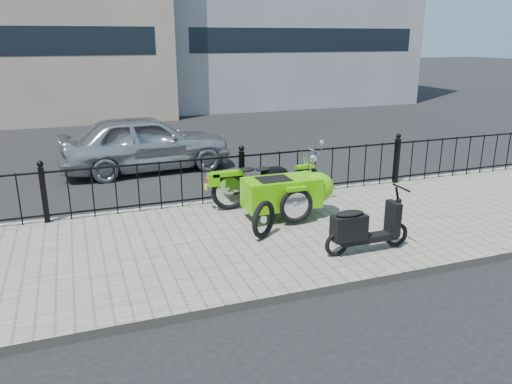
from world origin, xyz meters
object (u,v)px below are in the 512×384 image
object	(u,v)px
motorcycle_sidecar	(288,189)
scooter	(362,229)
spare_tire	(264,219)
sedan_car	(146,143)

from	to	relation	value
motorcycle_sidecar	scooter	xyz separation A→B (m)	(0.36, -1.86, -0.11)
spare_tire	sedan_car	bearing A→B (deg)	101.03
motorcycle_sidecar	sedan_car	world-z (taller)	sedan_car
spare_tire	scooter	bearing A→B (deg)	-41.28
scooter	spare_tire	bearing A→B (deg)	138.72
motorcycle_sidecar	scooter	world-z (taller)	motorcycle_sidecar
spare_tire	motorcycle_sidecar	bearing A→B (deg)	47.50
scooter	sedan_car	xyz separation A→B (m)	(-2.17, 6.28, 0.20)
scooter	motorcycle_sidecar	bearing A→B (deg)	101.09
spare_tire	sedan_car	world-z (taller)	sedan_car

